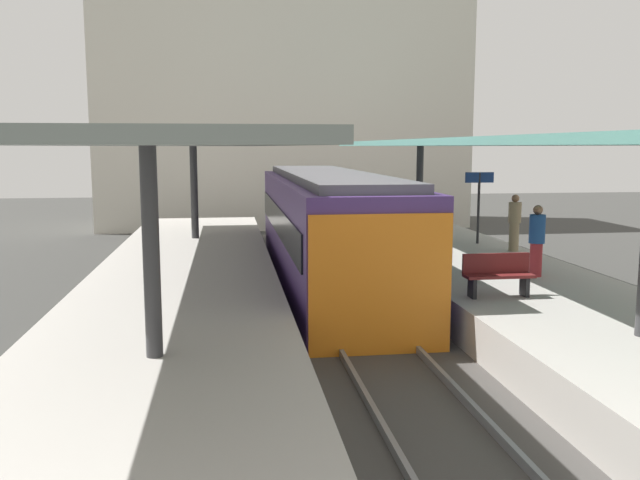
# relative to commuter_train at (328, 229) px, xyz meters

# --- Properties ---
(ground_plane) EXTENTS (80.00, 80.00, 0.00)m
(ground_plane) POSITION_rel_commuter_train_xyz_m (0.00, -3.62, -1.73)
(ground_plane) COLOR #383835
(platform_left) EXTENTS (4.40, 28.00, 1.00)m
(platform_left) POSITION_rel_commuter_train_xyz_m (-3.80, -3.62, -1.23)
(platform_left) COLOR #ADA8A0
(platform_left) RESTS_ON ground_plane
(platform_right) EXTENTS (4.40, 28.00, 1.00)m
(platform_right) POSITION_rel_commuter_train_xyz_m (3.80, -3.62, -1.23)
(platform_right) COLOR #ADA8A0
(platform_right) RESTS_ON ground_plane
(track_ballast) EXTENTS (3.20, 28.00, 0.20)m
(track_ballast) POSITION_rel_commuter_train_xyz_m (0.00, -3.62, -1.63)
(track_ballast) COLOR #423F3D
(track_ballast) RESTS_ON ground_plane
(rail_near_side) EXTENTS (0.08, 28.00, 0.14)m
(rail_near_side) POSITION_rel_commuter_train_xyz_m (-0.72, -3.62, -1.46)
(rail_near_side) COLOR slate
(rail_near_side) RESTS_ON track_ballast
(rail_far_side) EXTENTS (0.08, 28.00, 0.14)m
(rail_far_side) POSITION_rel_commuter_train_xyz_m (0.72, -3.62, -1.46)
(rail_far_side) COLOR slate
(rail_far_side) RESTS_ON track_ballast
(commuter_train) EXTENTS (2.78, 12.98, 3.10)m
(commuter_train) POSITION_rel_commuter_train_xyz_m (0.00, 0.00, 0.00)
(commuter_train) COLOR #472D6B
(commuter_train) RESTS_ON track_ballast
(canopy_left) EXTENTS (4.18, 21.00, 3.17)m
(canopy_left) POSITION_rel_commuter_train_xyz_m (-3.80, -2.22, 2.32)
(canopy_left) COLOR #333335
(canopy_left) RESTS_ON platform_left
(canopy_right) EXTENTS (4.18, 21.00, 3.17)m
(canopy_right) POSITION_rel_commuter_train_xyz_m (3.80, -2.22, 2.33)
(canopy_right) COLOR #333335
(canopy_right) RESTS_ON platform_right
(platform_bench) EXTENTS (1.40, 0.41, 0.86)m
(platform_bench) POSITION_rel_commuter_train_xyz_m (2.63, -5.50, -0.26)
(platform_bench) COLOR black
(platform_bench) RESTS_ON platform_right
(platform_sign) EXTENTS (0.90, 0.08, 2.21)m
(platform_sign) POSITION_rel_commuter_train_xyz_m (4.97, 1.62, 0.90)
(platform_sign) COLOR #262628
(platform_sign) RESTS_ON platform_right
(passenger_near_bench) EXTENTS (0.36, 0.36, 1.66)m
(passenger_near_bench) POSITION_rel_commuter_train_xyz_m (4.34, -3.65, 0.13)
(passenger_near_bench) COLOR maroon
(passenger_near_bench) RESTS_ON platform_right
(passenger_mid_platform) EXTENTS (0.36, 0.36, 1.64)m
(passenger_mid_platform) POSITION_rel_commuter_train_xyz_m (5.43, 0.00, 0.12)
(passenger_mid_platform) COLOR #998460
(passenger_mid_platform) RESTS_ON platform_right
(station_building_backdrop) EXTENTS (18.00, 6.00, 11.00)m
(station_building_backdrop) POSITION_rel_commuter_train_xyz_m (0.17, 16.38, 3.77)
(station_building_backdrop) COLOR beige
(station_building_backdrop) RESTS_ON ground_plane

